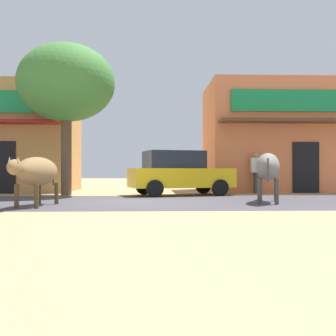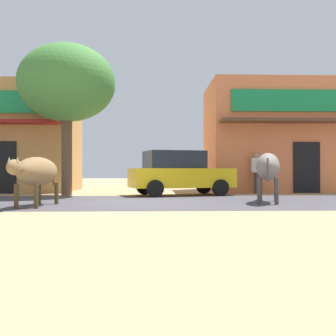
{
  "view_description": "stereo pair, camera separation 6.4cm",
  "coord_description": "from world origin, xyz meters",
  "views": [
    {
      "loc": [
        0.47,
        -12.24,
        0.9
      ],
      "look_at": [
        0.98,
        0.45,
        0.99
      ],
      "focal_mm": 44.67,
      "sensor_mm": 36.0,
      "label": 1
    },
    {
      "loc": [
        0.54,
        -12.25,
        0.9
      ],
      "look_at": [
        0.98,
        0.45,
        0.99
      ],
      "focal_mm": 44.67,
      "sensor_mm": 36.0,
      "label": 2
    }
  ],
  "objects": [
    {
      "name": "ground",
      "position": [
        0.0,
        0.0,
        0.0
      ],
      "size": [
        80.0,
        80.0,
        0.0
      ],
      "primitive_type": "plane",
      "color": "tan"
    },
    {
      "name": "asphalt_road",
      "position": [
        0.0,
        0.0,
        0.0
      ],
      "size": [
        72.0,
        5.81,
        0.0
      ],
      "primitive_type": "cube",
      "color": "#444047",
      "rests_on": "ground"
    },
    {
      "name": "storefront_left_cafe",
      "position": [
        -6.21,
        6.84,
        2.37
      ],
      "size": [
        6.31,
        5.14,
        4.72
      ],
      "color": "tan",
      "rests_on": "ground"
    },
    {
      "name": "storefront_right_club",
      "position": [
        6.26,
        6.84,
        2.44
      ],
      "size": [
        6.33,
        5.14,
        4.87
      ],
      "color": "#E27B4B",
      "rests_on": "ground"
    },
    {
      "name": "roadside_tree",
      "position": [
        -2.66,
        3.26,
        4.13
      ],
      "size": [
        3.57,
        3.57,
        5.59
      ],
      "color": "brown",
      "rests_on": "ground"
    },
    {
      "name": "parked_hatchback_car",
      "position": [
        1.49,
        3.23,
        0.84
      ],
      "size": [
        4.04,
        2.55,
        1.64
      ],
      "color": "gold",
      "rests_on": "ground"
    },
    {
      "name": "cow_near_brown",
      "position": [
        -2.44,
        -1.51,
        0.89
      ],
      "size": [
        0.97,
        2.68,
        1.26
      ],
      "color": "olive",
      "rests_on": "ground"
    },
    {
      "name": "cow_far_dark",
      "position": [
        3.82,
        -0.39,
        1.01
      ],
      "size": [
        1.19,
        2.62,
        1.41
      ],
      "color": "gray",
      "rests_on": "ground"
    },
    {
      "name": "pedestrian_by_shop",
      "position": [
        4.7,
        4.46,
        0.98
      ],
      "size": [
        0.42,
        0.61,
        1.67
      ],
      "color": "#3F3F47",
      "rests_on": "ground"
    }
  ]
}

